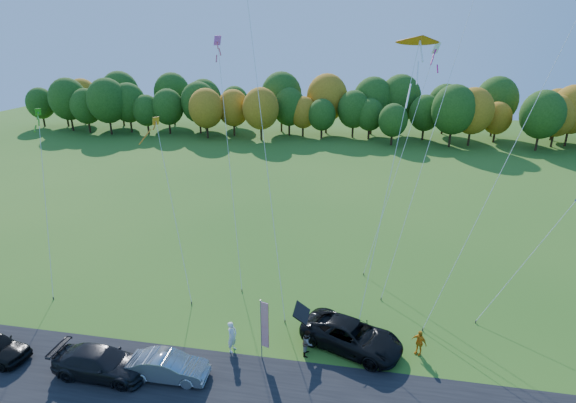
% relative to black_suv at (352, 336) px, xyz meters
% --- Properties ---
extents(ground, '(160.00, 160.00, 0.00)m').
position_rel_black_suv_xyz_m(ground, '(-4.75, -0.74, -0.83)').
color(ground, '#295E18').
extents(asphalt_strip, '(90.00, 6.00, 0.01)m').
position_rel_black_suv_xyz_m(asphalt_strip, '(-4.75, -4.74, -0.83)').
color(asphalt_strip, black).
rests_on(asphalt_strip, ground).
extents(tree_line, '(116.00, 12.00, 10.00)m').
position_rel_black_suv_xyz_m(tree_line, '(-4.75, 54.26, -0.83)').
color(tree_line, '#1E4711').
rests_on(tree_line, ground).
extents(black_suv, '(6.61, 4.81, 1.67)m').
position_rel_black_suv_xyz_m(black_suv, '(0.00, 0.00, 0.00)').
color(black_suv, black).
rests_on(black_suv, ground).
extents(silver_sedan, '(4.39, 1.64, 1.43)m').
position_rel_black_suv_xyz_m(silver_sedan, '(-9.60, -4.23, -0.12)').
color(silver_sedan, '#9F9FA3').
rests_on(silver_sedan, ground).
extents(dark_truck_a, '(5.33, 2.26, 1.53)m').
position_rel_black_suv_xyz_m(dark_truck_a, '(-13.30, -4.64, -0.07)').
color(dark_truck_a, black).
rests_on(dark_truck_a, ground).
extents(person_tailgate_a, '(0.64, 0.81, 1.94)m').
position_rel_black_suv_xyz_m(person_tailgate_a, '(-6.85, -1.50, 0.13)').
color(person_tailgate_a, white).
rests_on(person_tailgate_a, ground).
extents(person_tailgate_b, '(0.66, 0.82, 1.60)m').
position_rel_black_suv_xyz_m(person_tailgate_b, '(-2.47, -1.04, -0.03)').
color(person_tailgate_b, gray).
rests_on(person_tailgate_b, ground).
extents(person_east, '(0.98, 0.84, 1.58)m').
position_rel_black_suv_xyz_m(person_east, '(3.86, 0.12, -0.04)').
color(person_east, orange).
rests_on(person_east, ground).
extents(feather_flag, '(0.50, 0.20, 3.89)m').
position_rel_black_suv_xyz_m(feather_flag, '(-4.83, -1.89, 1.54)').
color(feather_flag, '#999999').
rests_on(feather_flag, ground).
extents(kite_delta_blue, '(6.29, 10.04, 27.42)m').
position_rel_black_suv_xyz_m(kite_delta_blue, '(-6.81, 6.25, 12.44)').
color(kite_delta_blue, '#4C3F33').
rests_on(kite_delta_blue, ground).
extents(kite_parafoil_orange, '(8.52, 13.20, 25.66)m').
position_rel_black_suv_xyz_m(kite_parafoil_orange, '(5.24, 11.74, 11.80)').
color(kite_parafoil_orange, '#4C3F33').
rests_on(kite_parafoil_orange, ground).
extents(kite_delta_red, '(4.30, 9.20, 18.71)m').
position_rel_black_suv_xyz_m(kite_delta_red, '(1.69, 4.69, 8.22)').
color(kite_delta_red, '#4C3F33').
rests_on(kite_delta_red, ground).
extents(kite_parafoil_rainbow, '(9.09, 6.33, 20.15)m').
position_rel_black_suv_xyz_m(kite_parafoil_rainbow, '(8.21, 5.27, 9.11)').
color(kite_parafoil_rainbow, '#4C3F33').
rests_on(kite_parafoil_rainbow, ground).
extents(kite_diamond_yellow, '(4.68, 6.33, 12.07)m').
position_rel_black_suv_xyz_m(kite_diamond_yellow, '(-13.10, 5.49, 5.00)').
color(kite_diamond_yellow, '#4C3F33').
rests_on(kite_diamond_yellow, ground).
extents(kite_diamond_green, '(3.71, 6.54, 12.51)m').
position_rel_black_suv_xyz_m(kite_diamond_green, '(-22.41, 4.48, 5.27)').
color(kite_diamond_green, '#4C3F33').
rests_on(kite_diamond_green, ground).
extents(kite_diamond_white, '(5.09, 7.36, 17.23)m').
position_rel_black_suv_xyz_m(kite_diamond_white, '(2.75, 11.99, 7.48)').
color(kite_diamond_white, '#4C3F33').
rests_on(kite_diamond_white, ground).
extents(kite_diamond_pink, '(3.91, 7.85, 17.65)m').
position_rel_black_suv_xyz_m(kite_diamond_pink, '(-9.69, 8.37, 7.75)').
color(kite_diamond_pink, '#4C3F33').
rests_on(kite_diamond_pink, ground).
extents(kite_diamond_blue_low, '(6.21, 3.62, 8.60)m').
position_rel_black_suv_xyz_m(kite_diamond_blue_low, '(10.62, 5.32, 3.23)').
color(kite_diamond_blue_low, '#4C3F33').
rests_on(kite_diamond_blue_low, ground).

